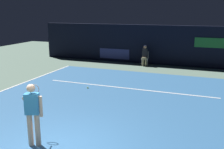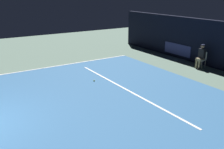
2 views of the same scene
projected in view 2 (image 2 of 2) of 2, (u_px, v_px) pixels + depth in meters
name	position (u px, v px, depth m)	size (l,w,h in m)	color
ground_plane	(88.00, 99.00, 10.31)	(32.48, 32.48, 0.00)	slate
court_surface	(88.00, 99.00, 10.31)	(10.39, 10.71, 0.01)	#336699
line_sideline_right	(46.00, 68.00, 14.45)	(0.10, 10.71, 0.01)	white
line_service	(126.00, 90.00, 11.26)	(8.11, 0.10, 0.01)	white
back_wall	(220.00, 45.00, 14.00)	(16.67, 0.33, 2.60)	black
line_judge_on_chair	(201.00, 56.00, 14.27)	(0.48, 0.56, 1.32)	white
tennis_ball	(94.00, 81.00, 12.28)	(0.07, 0.07, 0.07)	#CCE033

